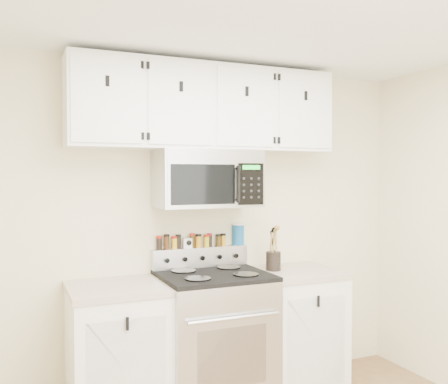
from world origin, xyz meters
The scene contains 19 objects.
back_wall centered at (0.00, 1.75, 1.25)m, with size 3.50×0.01×2.50m, color beige.
range centered at (0.00, 1.43, 0.49)m, with size 0.76×0.65×1.10m.
base_cabinet_left centered at (-0.69, 1.45, 0.46)m, with size 0.64×0.62×0.92m.
base_cabinet_right centered at (0.69, 1.45, 0.46)m, with size 0.64×0.62×0.92m.
microwave centered at (0.00, 1.55, 1.63)m, with size 0.76×0.44×0.42m.
upper_cabinets centered at (0.00, 1.58, 2.15)m, with size 2.00×0.35×0.62m.
utensil_crock centered at (0.52, 1.50, 1.00)m, with size 0.11×0.11×0.33m.
kitchen_timer centered at (-0.10, 1.71, 1.14)m, with size 0.07×0.05×0.08m, color white.
salt_canister centered at (0.32, 1.71, 1.19)m, with size 0.09×0.09×0.17m.
spice_jar_0 centered at (-0.33, 1.71, 1.15)m, with size 0.04×0.04×0.10m.
spice_jar_1 centered at (-0.27, 1.71, 1.16)m, with size 0.04×0.04×0.11m.
spice_jar_2 centered at (-0.21, 1.71, 1.15)m, with size 0.04×0.04×0.10m.
spice_jar_3 centered at (-0.17, 1.71, 1.15)m, with size 0.04×0.04×0.11m.
spice_jar_4 centered at (-0.06, 1.71, 1.16)m, with size 0.04×0.04×0.11m.
spice_jar_5 centered at (-0.01, 1.71, 1.15)m, with size 0.05×0.05×0.10m.
spice_jar_6 centered at (0.05, 1.71, 1.15)m, with size 0.04×0.04×0.10m.
spice_jar_7 centered at (0.08, 1.71, 1.15)m, with size 0.04×0.04×0.10m.
spice_jar_8 centered at (0.15, 1.71, 1.15)m, with size 0.04×0.04×0.09m.
spice_jar_9 centered at (0.19, 1.71, 1.15)m, with size 0.04×0.04×0.10m.
Camera 1 is at (-1.34, -1.86, 1.65)m, focal length 40.00 mm.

